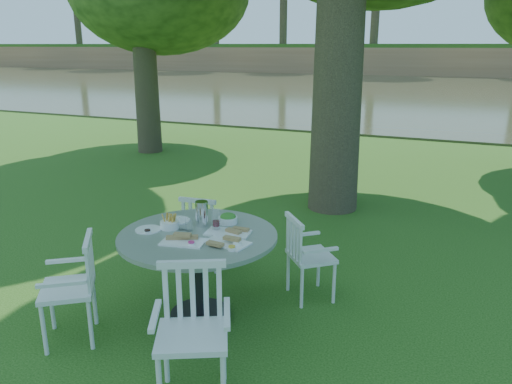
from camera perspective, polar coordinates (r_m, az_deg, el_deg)
ground at (r=5.75m, az=-0.79°, el=-8.68°), size 140.00×140.00×0.00m
table at (r=4.55m, az=-6.61°, el=-6.60°), size 1.42×1.42×0.82m
chair_ne at (r=4.94m, az=5.43°, el=-6.77°), size 0.59×0.59×0.85m
chair_nw at (r=5.59m, az=-6.19°, el=-3.95°), size 0.46×0.44×0.85m
chair_sw at (r=4.52m, az=-19.68°, el=-9.53°), size 0.62×0.63×0.92m
chair_se at (r=3.68m, az=-7.27°, el=-14.32°), size 0.64×0.63×0.97m
tableware at (r=4.57m, az=-6.37°, el=-3.77°), size 1.13×0.82×0.24m
river at (r=27.95m, az=18.90°, el=10.62°), size 100.00×28.00×0.12m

